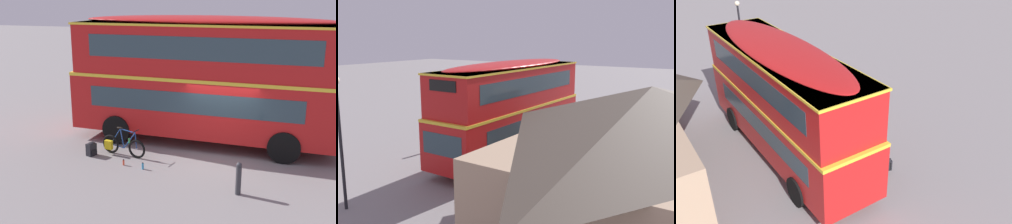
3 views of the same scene
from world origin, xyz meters
TOP-DOWN VIEW (x-y plane):
  - ground_plane at (0.00, 0.00)m, footprint 120.00×120.00m
  - double_decker_bus at (-0.90, 1.22)m, footprint 10.05×2.84m
  - touring_bicycle at (-3.32, -1.04)m, footprint 1.76×0.53m
  - backpack_on_ground at (-4.35, -1.37)m, footprint 0.36×0.38m
  - water_bottle_blue_sports at (-2.18, -1.98)m, footprint 0.07×0.07m
  - water_bottle_red_squeeze at (-2.91, -1.85)m, footprint 0.07×0.07m
  - pub_building at (1.95, 8.41)m, footprint 12.65×7.40m
  - kerb_bollard at (1.03, -2.83)m, footprint 0.16×0.16m

SIDE VIEW (x-z plane):
  - ground_plane at x=0.00m, z-range 0.00..0.00m
  - water_bottle_red_squeeze at x=-2.91m, z-range -0.01..0.20m
  - water_bottle_blue_sports at x=-2.18m, z-range -0.01..0.22m
  - backpack_on_ground at x=-4.35m, z-range 0.01..0.50m
  - touring_bicycle at x=-3.32m, z-range -0.14..0.89m
  - kerb_bollard at x=1.03m, z-range 0.01..0.98m
  - pub_building at x=1.95m, z-range 0.04..4.43m
  - double_decker_bus at x=-0.90m, z-range 0.25..5.04m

